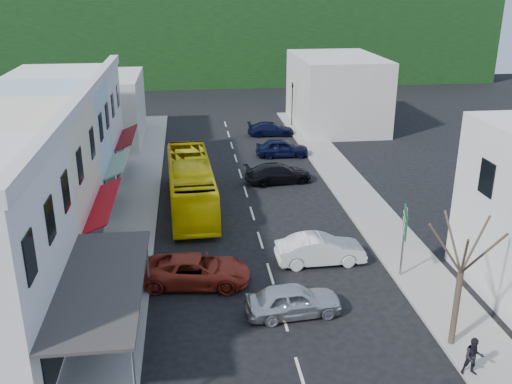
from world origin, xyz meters
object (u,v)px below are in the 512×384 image
car_red (197,271)px  direction_sign (403,243)px  pedestrian_left (101,255)px  pedestrian_right (474,355)px  bus (191,185)px  car_white (320,251)px  street_tree (461,273)px  car_silver (293,301)px  traffic_signal (292,105)px

car_red → direction_sign: size_ratio=1.22×
pedestrian_left → direction_sign: bearing=-119.4°
car_red → pedestrian_right: size_ratio=2.71×
bus → direction_sign: size_ratio=3.08×
pedestrian_left → direction_sign: (14.85, -2.27, 0.88)m
car_white → pedestrian_left: 11.22m
direction_sign → street_tree: street_tree is taller
pedestrian_right → car_white: bearing=120.7°
car_silver → car_white: size_ratio=1.00×
bus → car_red: (0.10, -10.16, -0.85)m
traffic_signal → direction_sign: bearing=68.2°
pedestrian_left → direction_sign: direction_sign is taller
pedestrian_right → street_tree: size_ratio=0.25×
car_white → pedestrian_right: (3.54, -9.73, 0.30)m
pedestrian_left → street_tree: street_tree is taller
car_red → direction_sign: bearing=-86.0°
bus → direction_sign: (10.22, -10.77, 0.33)m
direction_sign → traffic_signal: (0.20, 31.39, 0.35)m
pedestrian_left → pedestrian_right: same height
bus → pedestrian_left: size_ratio=6.82×
car_silver → car_white: bearing=-31.4°
pedestrian_right → direction_sign: size_ratio=0.45×
car_white → car_red: same height
car_red → car_white: bearing=-70.2°
car_silver → street_tree: (5.98, -3.05, 2.67)m
car_silver → pedestrian_right: bearing=-136.0°
car_white → direction_sign: direction_sign is taller
bus → car_white: 10.97m
street_tree → traffic_signal: bearing=89.7°
street_tree → pedestrian_left: bearing=151.8°
car_red → pedestrian_right: bearing=-122.2°
bus → car_silver: size_ratio=2.64×
car_silver → pedestrian_right: (5.84, -5.03, 0.30)m
direction_sign → pedestrian_left: bearing=-171.7°
pedestrian_left → street_tree: 17.06m
traffic_signal → car_silver: bearing=58.4°
car_red → street_tree: street_tree is taller
direction_sign → traffic_signal: 31.39m
car_white → traffic_signal: size_ratio=0.98×
bus → pedestrian_left: 9.69m
car_silver → car_red: bearing=46.7°
car_silver → direction_sign: size_ratio=1.17×
car_silver → traffic_signal: bearing=-15.5°
direction_sign → traffic_signal: size_ratio=0.84×
car_silver → pedestrian_left: pedestrian_left is taller
bus → street_tree: 19.50m
bus → car_silver: (4.28, -13.44, -0.85)m
car_white → pedestrian_left: bearing=87.5°
car_white → traffic_signal: traffic_signal is taller
direction_sign → street_tree: bearing=-72.7°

